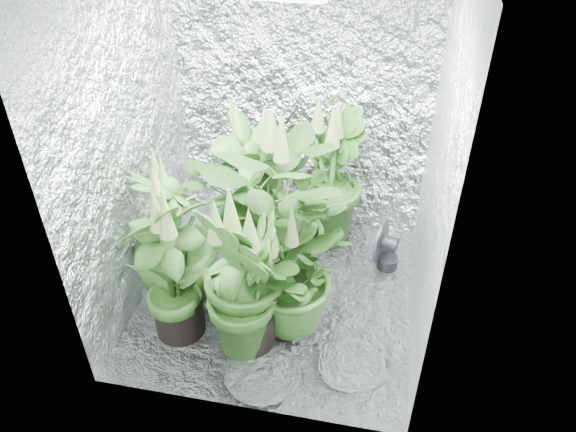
% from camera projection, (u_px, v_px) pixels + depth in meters
% --- Properties ---
extents(ground, '(1.60, 1.60, 0.00)m').
position_uv_depth(ground, '(278.00, 295.00, 3.42)').
color(ground, silver).
rests_on(ground, ground).
extents(walls, '(1.62, 1.62, 2.00)m').
position_uv_depth(walls, '(276.00, 153.00, 2.82)').
color(walls, silver).
rests_on(walls, ground).
extents(plant_a, '(1.16, 1.16, 1.13)m').
position_uv_depth(plant_a, '(275.00, 208.00, 3.23)').
color(plant_a, black).
rests_on(plant_a, ground).
extents(plant_b, '(0.72, 0.72, 1.08)m').
position_uv_depth(plant_b, '(253.00, 193.00, 3.42)').
color(plant_b, black).
rests_on(plant_b, ground).
extents(plant_c, '(0.62, 0.62, 1.03)m').
position_uv_depth(plant_c, '(329.00, 179.00, 3.61)').
color(plant_c, black).
rests_on(plant_c, ground).
extents(plant_d, '(0.68, 0.68, 0.96)m').
position_uv_depth(plant_d, '(174.00, 242.00, 3.14)').
color(plant_d, black).
rests_on(plant_d, ground).
extents(plant_e, '(0.69, 0.69, 0.81)m').
position_uv_depth(plant_e, '(285.00, 277.00, 3.00)').
color(plant_e, black).
rests_on(plant_e, ground).
extents(plant_f, '(0.69, 0.69, 1.02)m').
position_uv_depth(plant_f, '(172.00, 268.00, 2.93)').
color(plant_f, black).
rests_on(plant_f, ground).
extents(plant_g, '(0.70, 0.70, 1.05)m').
position_uv_depth(plant_g, '(245.00, 281.00, 2.83)').
color(plant_g, black).
rests_on(plant_g, ground).
extents(circulation_fan, '(0.17, 0.29, 0.34)m').
position_uv_depth(circulation_fan, '(385.00, 248.00, 3.55)').
color(circulation_fan, black).
rests_on(circulation_fan, ground).
extents(plant_label, '(0.06, 0.03, 0.09)m').
position_uv_depth(plant_label, '(257.00, 312.00, 2.90)').
color(plant_label, white).
rests_on(plant_label, plant_g).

